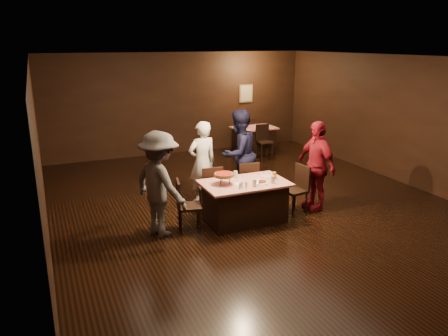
{
  "coord_description": "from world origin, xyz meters",
  "views": [
    {
      "loc": [
        -3.95,
        -7.57,
        3.3
      ],
      "look_at": [
        -0.83,
        -0.31,
        1.0
      ],
      "focal_mm": 35.0,
      "sensor_mm": 36.0,
      "label": 1
    }
  ],
  "objects_px": {
    "glass_front_right": "(273,179)",
    "glass_amber": "(274,176)",
    "chair_far_right": "(246,183)",
    "chair_far_left": "(210,188)",
    "plate_empty": "(267,176)",
    "diner_red_shirt": "(316,165)",
    "glass_back": "(236,175)",
    "diner_grey_knit": "(160,184)",
    "chair_end_left": "(189,205)",
    "main_table": "(244,202)",
    "diner_navy_hoodie": "(239,154)",
    "chair_back_far": "(245,133)",
    "chair_back_near": "(265,141)",
    "pizza_stand": "(224,175)",
    "back_table": "(254,140)",
    "chair_end_right": "(295,190)",
    "glass_front_left": "(255,183)",
    "diner_white_jacket": "(202,162)"
  },
  "relations": [
    {
      "from": "glass_amber",
      "to": "diner_grey_knit",
      "type": "bearing_deg",
      "value": 177.72
    },
    {
      "from": "diner_white_jacket",
      "to": "diner_grey_knit",
      "type": "xyz_separation_m",
      "value": [
        -1.25,
        -1.25,
        0.06
      ]
    },
    {
      "from": "glass_back",
      "to": "diner_navy_hoodie",
      "type": "bearing_deg",
      "value": 61.76
    },
    {
      "from": "diner_grey_knit",
      "to": "diner_red_shirt",
      "type": "xyz_separation_m",
      "value": [
        3.21,
        -0.01,
        -0.02
      ]
    },
    {
      "from": "diner_navy_hoodie",
      "to": "diner_red_shirt",
      "type": "relative_size",
      "value": 1.06
    },
    {
      "from": "chair_end_left",
      "to": "diner_navy_hoodie",
      "type": "height_order",
      "value": "diner_navy_hoodie"
    },
    {
      "from": "chair_far_right",
      "to": "glass_front_left",
      "type": "xyz_separation_m",
      "value": [
        -0.35,
        -1.05,
        0.37
      ]
    },
    {
      "from": "main_table",
      "to": "glass_amber",
      "type": "distance_m",
      "value": 0.75
    },
    {
      "from": "chair_end_left",
      "to": "glass_front_right",
      "type": "xyz_separation_m",
      "value": [
        1.55,
        -0.25,
        0.37
      ]
    },
    {
      "from": "chair_far_right",
      "to": "diner_grey_knit",
      "type": "bearing_deg",
      "value": 27.53
    },
    {
      "from": "chair_end_right",
      "to": "diner_navy_hoodie",
      "type": "xyz_separation_m",
      "value": [
        -0.62,
        1.29,
        0.49
      ]
    },
    {
      "from": "chair_far_right",
      "to": "glass_front_right",
      "type": "distance_m",
      "value": 1.07
    },
    {
      "from": "diner_red_shirt",
      "to": "pizza_stand",
      "type": "bearing_deg",
      "value": -94.21
    },
    {
      "from": "main_table",
      "to": "glass_back",
      "type": "xyz_separation_m",
      "value": [
        -0.05,
        0.3,
        0.46
      ]
    },
    {
      "from": "diner_red_shirt",
      "to": "glass_back",
      "type": "distance_m",
      "value": 1.67
    },
    {
      "from": "chair_far_right",
      "to": "plate_empty",
      "type": "relative_size",
      "value": 3.8
    },
    {
      "from": "diner_grey_knit",
      "to": "pizza_stand",
      "type": "height_order",
      "value": "diner_grey_knit"
    },
    {
      "from": "chair_end_left",
      "to": "pizza_stand",
      "type": "height_order",
      "value": "pizza_stand"
    },
    {
      "from": "chair_end_right",
      "to": "back_table",
      "type": "bearing_deg",
      "value": 153.64
    },
    {
      "from": "glass_front_right",
      "to": "glass_amber",
      "type": "height_order",
      "value": "same"
    },
    {
      "from": "chair_back_near",
      "to": "glass_back",
      "type": "distance_m",
      "value": 4.63
    },
    {
      "from": "diner_red_shirt",
      "to": "plate_empty",
      "type": "relative_size",
      "value": 7.25
    },
    {
      "from": "diner_navy_hoodie",
      "to": "glass_back",
      "type": "relative_size",
      "value": 13.73
    },
    {
      "from": "diner_white_jacket",
      "to": "glass_front_right",
      "type": "bearing_deg",
      "value": 110.03
    },
    {
      "from": "diner_red_shirt",
      "to": "chair_back_near",
      "type": "bearing_deg",
      "value": 161.98
    },
    {
      "from": "main_table",
      "to": "diner_navy_hoodie",
      "type": "bearing_deg",
      "value": 69.54
    },
    {
      "from": "back_table",
      "to": "chair_far_left",
      "type": "relative_size",
      "value": 1.37
    },
    {
      "from": "glass_front_right",
      "to": "chair_end_left",
      "type": "bearing_deg",
      "value": 170.84
    },
    {
      "from": "chair_far_right",
      "to": "glass_back",
      "type": "relative_size",
      "value": 6.79
    },
    {
      "from": "chair_back_far",
      "to": "glass_amber",
      "type": "relative_size",
      "value": 6.79
    },
    {
      "from": "diner_grey_knit",
      "to": "glass_amber",
      "type": "relative_size",
      "value": 13.28
    },
    {
      "from": "chair_end_left",
      "to": "chair_back_far",
      "type": "bearing_deg",
      "value": -22.66
    },
    {
      "from": "back_table",
      "to": "chair_far_right",
      "type": "bearing_deg",
      "value": -119.05
    },
    {
      "from": "diner_navy_hoodie",
      "to": "glass_amber",
      "type": "xyz_separation_m",
      "value": [
        0.12,
        -1.34,
        -0.12
      ]
    },
    {
      "from": "chair_end_left",
      "to": "plate_empty",
      "type": "bearing_deg",
      "value": -72.65
    },
    {
      "from": "chair_back_far",
      "to": "back_table",
      "type": "bearing_deg",
      "value": 80.74
    },
    {
      "from": "glass_front_left",
      "to": "glass_amber",
      "type": "distance_m",
      "value": 0.6
    },
    {
      "from": "main_table",
      "to": "chair_far_left",
      "type": "distance_m",
      "value": 0.85
    },
    {
      "from": "glass_front_left",
      "to": "glass_amber",
      "type": "xyz_separation_m",
      "value": [
        0.55,
        0.25,
        0.0
      ]
    },
    {
      "from": "chair_end_right",
      "to": "glass_front_left",
      "type": "height_order",
      "value": "chair_end_right"
    },
    {
      "from": "main_table",
      "to": "chair_end_left",
      "type": "bearing_deg",
      "value": 180.0
    },
    {
      "from": "chair_end_left",
      "to": "diner_red_shirt",
      "type": "height_order",
      "value": "diner_red_shirt"
    },
    {
      "from": "chair_end_left",
      "to": "chair_end_right",
      "type": "distance_m",
      "value": 2.2
    },
    {
      "from": "chair_back_far",
      "to": "diner_red_shirt",
      "type": "bearing_deg",
      "value": 69.82
    },
    {
      "from": "chair_back_far",
      "to": "glass_back",
      "type": "distance_m",
      "value": 5.73
    },
    {
      "from": "main_table",
      "to": "glass_front_right",
      "type": "bearing_deg",
      "value": -29.05
    },
    {
      "from": "chair_back_near",
      "to": "plate_empty",
      "type": "distance_m",
      "value": 4.44
    },
    {
      "from": "chair_far_left",
      "to": "diner_grey_knit",
      "type": "distance_m",
      "value": 1.48
    },
    {
      "from": "back_table",
      "to": "chair_back_far",
      "type": "relative_size",
      "value": 1.37
    },
    {
      "from": "chair_far_left",
      "to": "plate_empty",
      "type": "distance_m",
      "value": 1.16
    }
  ]
}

